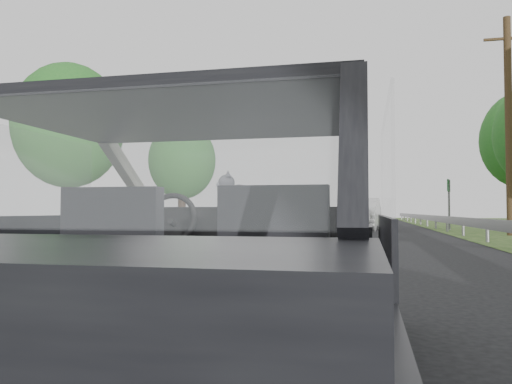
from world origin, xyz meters
The scene contains 11 objects.
subject_car centered at (0.00, 0.00, 0.72)m, with size 1.80×4.00×1.45m, color black.
dashboard centered at (0.00, 0.62, 0.85)m, with size 1.58×0.45×0.30m, color black.
driver_seat centered at (-0.40, -0.29, 0.88)m, with size 0.50×0.72×0.42m, color black.
passenger_seat centered at (0.40, -0.29, 0.88)m, with size 0.50×0.72×0.42m, color black.
steering_wheel centered at (-0.40, 0.33, 0.92)m, with size 0.36×0.36×0.04m, color black.
cat centered at (0.13, 0.64, 1.08)m, with size 0.54×0.17×0.24m, color gray.
other_car centered at (0.46, 23.43, 0.82)m, with size 1.97×4.99×1.64m, color #BBBBBB.
highway_sign centered at (4.89, 24.48, 1.29)m, with size 0.10×1.03×2.59m, color #0B4919.
utility_pole centered at (6.30, 18.72, 4.36)m, with size 0.28×0.28×8.72m, color brown.
tree_5 centered at (-12.33, 17.35, 3.72)m, with size 4.91×4.91×7.43m, color #205D20, non-canonical shape.
tree_6 centered at (-10.39, 26.39, 3.15)m, with size 4.15×4.15×6.30m, color #205D20, non-canonical shape.
Camera 1 is at (0.82, -2.62, 0.97)m, focal length 35.00 mm.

